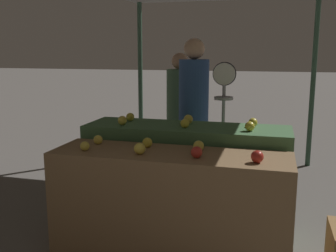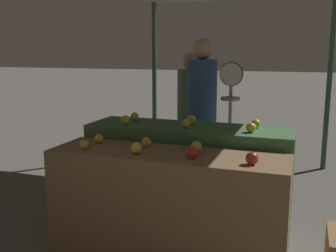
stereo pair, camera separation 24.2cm
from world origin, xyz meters
The scene contains 18 objects.
display_counter_front centered at (0.00, 0.00, 0.44)m, with size 1.86×0.55×0.87m, color olive.
display_counter_back centered at (0.00, 0.60, 0.49)m, with size 1.86×0.55×0.98m, color #4C7A4C.
apple_front_0 centered at (-0.66, -0.11, 0.91)m, with size 0.07×0.07×0.07m, color gold.
apple_front_1 centered at (-0.21, -0.11, 0.92)m, with size 0.09×0.09×0.09m, color yellow.
apple_front_2 centered at (0.23, -0.10, 0.92)m, with size 0.09×0.09×0.09m, color #B72D23.
apple_front_3 centered at (0.66, -0.11, 0.92)m, with size 0.09×0.09×0.09m, color #AD281E.
apple_front_4 centered at (-0.66, 0.11, 0.91)m, with size 0.08×0.08×0.08m, color yellow.
apple_front_5 centered at (-0.22, 0.11, 0.91)m, with size 0.08×0.08×0.08m, color gold.
apple_front_6 centered at (0.21, 0.10, 0.92)m, with size 0.09×0.09×0.09m, color gold.
apple_back_0 centered at (-0.58, 0.49, 1.02)m, with size 0.08×0.08×0.08m, color yellow.
apple_back_1 centered at (0.01, 0.50, 1.02)m, with size 0.08×0.08×0.08m, color gold.
apple_back_2 centered at (0.57, 0.50, 1.02)m, with size 0.08×0.08×0.08m, color gold.
apple_back_3 centered at (-0.59, 0.71, 1.02)m, with size 0.08×0.08×0.08m, color gold.
apple_back_4 centered at (-0.01, 0.70, 1.02)m, with size 0.09×0.09×0.09m, color yellow.
apple_back_5 centered at (0.59, 0.70, 1.02)m, with size 0.08×0.08×0.08m, color gold.
produce_scale centered at (0.25, 1.31, 1.10)m, with size 0.25×0.20×1.54m.
person_vendor_at_scale centered at (-0.13, 1.57, 1.04)m, with size 0.47×0.47×1.79m.
person_customer_left centered at (-0.45, 2.19, 0.94)m, with size 0.45×0.45×1.62m.
Camera 1 is at (0.75, -2.85, 1.65)m, focal length 42.00 mm.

